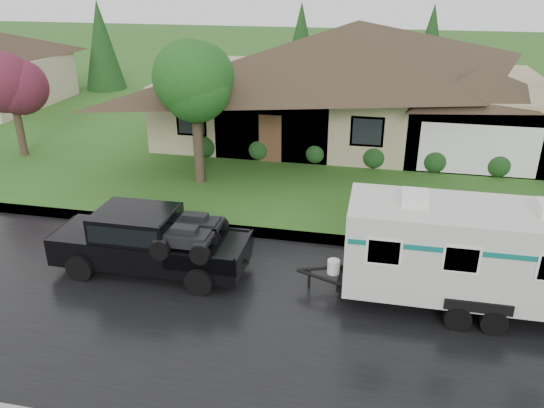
% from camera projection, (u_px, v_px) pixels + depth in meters
% --- Properties ---
extents(ground, '(140.00, 140.00, 0.00)m').
position_uv_depth(ground, '(247.00, 270.00, 15.31)').
color(ground, '#2F581B').
rests_on(ground, ground).
extents(road, '(140.00, 8.00, 0.01)m').
position_uv_depth(road, '(227.00, 309.00, 13.52)').
color(road, black).
rests_on(road, ground).
extents(curb, '(140.00, 0.50, 0.15)m').
position_uv_depth(curb, '(264.00, 233.00, 17.29)').
color(curb, gray).
rests_on(curb, ground).
extents(lawn, '(140.00, 26.00, 0.15)m').
position_uv_depth(lawn, '(316.00, 128.00, 28.70)').
color(lawn, '#2F581B').
rests_on(lawn, ground).
extents(house_main, '(19.44, 10.80, 6.90)m').
position_uv_depth(house_main, '(362.00, 67.00, 25.80)').
color(house_main, tan).
rests_on(house_main, lawn).
extents(tree_left_green, '(3.38, 3.38, 5.59)m').
position_uv_depth(tree_left_green, '(195.00, 85.00, 19.72)').
color(tree_left_green, '#382B1E').
rests_on(tree_left_green, lawn).
extents(tree_red, '(2.67, 2.67, 4.42)m').
position_uv_depth(tree_red, '(12.00, 88.00, 23.11)').
color(tree_red, '#382B1E').
rests_on(tree_red, lawn).
extents(shrub_row, '(13.60, 1.00, 1.00)m').
position_uv_depth(shrub_row, '(345.00, 153.00, 22.99)').
color(shrub_row, '#143814').
rests_on(shrub_row, lawn).
extents(pickup_truck, '(5.48, 2.08, 1.83)m').
position_uv_depth(pickup_truck, '(147.00, 239.00, 14.95)').
color(pickup_truck, black).
rests_on(pickup_truck, ground).
extents(travel_trailer, '(6.75, 2.37, 3.03)m').
position_uv_depth(travel_trailer, '(478.00, 251.00, 13.03)').
color(travel_trailer, silver).
rests_on(travel_trailer, ground).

